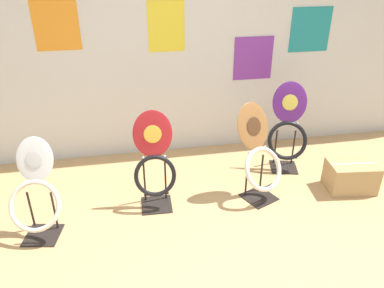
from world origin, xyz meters
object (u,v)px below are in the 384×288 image
object	(u,v)px
toilet_seat_display_woodgrain	(259,157)
storage_box	(351,176)
toilet_seat_display_white_plain	(36,198)
toilet_seat_display_crimson_swirl	(155,165)
toilet_seat_display_purple_note	(288,129)

from	to	relation	value
toilet_seat_display_woodgrain	storage_box	xyz separation A→B (m)	(0.96, -0.06, -0.29)
toilet_seat_display_white_plain	storage_box	size ratio (longest dim) A/B	1.69
toilet_seat_display_crimson_swirl	storage_box	size ratio (longest dim) A/B	1.86
toilet_seat_display_purple_note	toilet_seat_display_woodgrain	xyz separation A→B (m)	(-0.48, -0.48, -0.02)
storage_box	toilet_seat_display_woodgrain	bearing A→B (deg)	176.52
toilet_seat_display_crimson_swirl	toilet_seat_display_purple_note	distance (m)	1.52
toilet_seat_display_crimson_swirl	toilet_seat_display_purple_note	size ratio (longest dim) A/B	0.97
toilet_seat_display_purple_note	toilet_seat_display_white_plain	xyz separation A→B (m)	(-2.44, -0.68, -0.08)
toilet_seat_display_crimson_swirl	toilet_seat_display_white_plain	size ratio (longest dim) A/B	1.10
toilet_seat_display_crimson_swirl	storage_box	xyz separation A→B (m)	(1.93, -0.10, -0.28)
toilet_seat_display_purple_note	toilet_seat_display_white_plain	distance (m)	2.53
toilet_seat_display_woodgrain	storage_box	size ratio (longest dim) A/B	1.86
toilet_seat_display_crimson_swirl	toilet_seat_display_purple_note	bearing A→B (deg)	16.60
toilet_seat_display_woodgrain	toilet_seat_display_white_plain	size ratio (longest dim) A/B	1.10
toilet_seat_display_crimson_swirl	storage_box	world-z (taller)	toilet_seat_display_crimson_swirl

